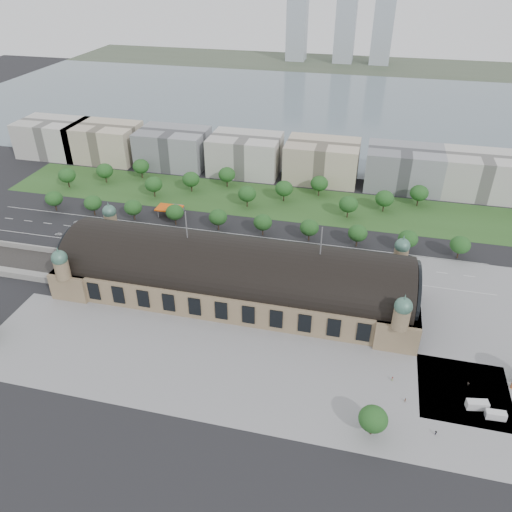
% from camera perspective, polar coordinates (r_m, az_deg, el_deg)
% --- Properties ---
extents(ground, '(900.00, 900.00, 0.00)m').
position_cam_1_polar(ground, '(216.14, -2.37, -4.37)').
color(ground, black).
rests_on(ground, ground).
extents(station, '(150.00, 48.40, 44.30)m').
position_cam_1_polar(station, '(210.19, -2.43, -2.12)').
color(station, '#8A7656').
rests_on(station, ground).
extents(track_cutting, '(70.00, 24.00, 3.10)m').
position_cam_1_polar(track_cutting, '(262.17, -26.35, -0.73)').
color(track_cutting, black).
rests_on(track_cutting, ground).
extents(plaza_south, '(190.00, 48.00, 0.12)m').
position_cam_1_polar(plaza_south, '(181.96, -3.06, -12.86)').
color(plaza_south, gray).
rests_on(plaza_south, ground).
extents(plaza_east, '(56.00, 100.00, 0.12)m').
position_cam_1_polar(plaza_east, '(217.23, 25.08, -7.75)').
color(plaza_east, gray).
rests_on(plaza_east, ground).
extents(road_slab, '(260.00, 26.00, 0.10)m').
position_cam_1_polar(road_slab, '(251.38, -4.44, 1.30)').
color(road_slab, black).
rests_on(road_slab, ground).
extents(grass_belt, '(300.00, 45.00, 0.10)m').
position_cam_1_polar(grass_belt, '(296.74, -0.34, 6.49)').
color(grass_belt, '#2C5221').
rests_on(grass_belt, ground).
extents(petrol_station, '(14.00, 13.00, 5.05)m').
position_cam_1_polar(petrol_station, '(283.18, -9.40, 5.38)').
color(petrol_station, '#E0510D').
rests_on(petrol_station, ground).
extents(lake, '(700.00, 320.00, 0.08)m').
position_cam_1_polar(lake, '(484.57, 7.52, 16.52)').
color(lake, slate).
rests_on(lake, ground).
extents(far_shore, '(700.00, 120.00, 0.14)m').
position_cam_1_polar(far_shore, '(678.71, 9.76, 20.83)').
color(far_shore, '#44513D').
rests_on(far_shore, ground).
extents(far_tower_left, '(24.00, 24.00, 80.00)m').
position_cam_1_polar(far_tower_left, '(689.10, 4.72, 24.69)').
color(far_tower_left, '#9EA8B2').
rests_on(far_tower_left, ground).
extents(far_tower_mid, '(24.00, 24.00, 85.00)m').
position_cam_1_polar(far_tower_mid, '(681.85, 10.20, 24.48)').
color(far_tower_mid, '#9EA8B2').
rests_on(far_tower_mid, ground).
extents(far_tower_right, '(24.00, 24.00, 75.00)m').
position_cam_1_polar(far_tower_right, '(680.73, 14.26, 23.61)').
color(far_tower_right, '#9EA8B2').
rests_on(far_tower_right, ground).
extents(office_0, '(45.00, 32.00, 24.00)m').
position_cam_1_polar(office_0, '(389.12, -22.12, 12.42)').
color(office_0, beige).
rests_on(office_0, ground).
extents(office_1, '(45.00, 32.00, 24.00)m').
position_cam_1_polar(office_1, '(368.07, -16.85, 12.35)').
color(office_1, '#C3B599').
rests_on(office_1, ground).
extents(office_2, '(45.00, 32.00, 24.00)m').
position_cam_1_polar(office_2, '(346.49, -9.44, 12.08)').
color(office_2, gray).
rests_on(office_2, ground).
extents(office_3, '(45.00, 32.00, 24.00)m').
position_cam_1_polar(office_3, '(331.11, -1.23, 11.55)').
color(office_3, beige).
rests_on(office_3, ground).
extents(office_4, '(45.00, 32.00, 24.00)m').
position_cam_1_polar(office_4, '(322.82, 7.54, 10.72)').
color(office_4, '#C3B599').
rests_on(office_4, ground).
extents(office_5, '(45.00, 32.00, 24.00)m').
position_cam_1_polar(office_5, '(322.16, 16.51, 9.62)').
color(office_5, gray).
rests_on(office_5, ground).
extents(office_6, '(45.00, 32.00, 24.00)m').
position_cam_1_polar(office_6, '(328.15, 24.38, 8.45)').
color(office_6, beige).
rests_on(office_6, ground).
extents(tree_row_0, '(9.60, 9.60, 11.52)m').
position_cam_1_polar(tree_row_0, '(302.56, -22.10, 6.11)').
color(tree_row_0, '#2D2116').
rests_on(tree_row_0, ground).
extents(tree_row_1, '(9.60, 9.60, 11.52)m').
position_cam_1_polar(tree_row_1, '(289.82, -18.16, 5.78)').
color(tree_row_1, '#2D2116').
rests_on(tree_row_1, ground).
extents(tree_row_2, '(9.60, 9.60, 11.52)m').
position_cam_1_polar(tree_row_2, '(278.57, -13.88, 5.40)').
color(tree_row_2, '#2D2116').
rests_on(tree_row_2, ground).
extents(tree_row_3, '(9.60, 9.60, 11.52)m').
position_cam_1_polar(tree_row_3, '(269.00, -9.27, 4.95)').
color(tree_row_3, '#2D2116').
rests_on(tree_row_3, ground).
extents(tree_row_4, '(9.60, 9.60, 11.52)m').
position_cam_1_polar(tree_row_4, '(261.28, -4.37, 4.44)').
color(tree_row_4, '#2D2116').
rests_on(tree_row_4, ground).
extents(tree_row_5, '(9.60, 9.60, 11.52)m').
position_cam_1_polar(tree_row_5, '(255.60, 0.78, 3.87)').
color(tree_row_5, '#2D2116').
rests_on(tree_row_5, ground).
extents(tree_row_6, '(9.60, 9.60, 11.52)m').
position_cam_1_polar(tree_row_6, '(252.08, 6.12, 3.24)').
color(tree_row_6, '#2D2116').
rests_on(tree_row_6, ground).
extents(tree_row_7, '(9.60, 9.60, 11.52)m').
position_cam_1_polar(tree_row_7, '(250.82, 11.55, 2.58)').
color(tree_row_7, '#2D2116').
rests_on(tree_row_7, ground).
extents(tree_row_8, '(9.60, 9.60, 11.52)m').
position_cam_1_polar(tree_row_8, '(251.85, 16.98, 1.89)').
color(tree_row_8, '#2D2116').
rests_on(tree_row_8, ground).
extents(tree_row_9, '(9.60, 9.60, 11.52)m').
position_cam_1_polar(tree_row_9, '(255.14, 22.31, 1.19)').
color(tree_row_9, '#2D2116').
rests_on(tree_row_9, ground).
extents(tree_belt_0, '(10.40, 10.40, 12.48)m').
position_cam_1_polar(tree_belt_0, '(330.08, -20.80, 8.62)').
color(tree_belt_0, '#2D2116').
rests_on(tree_belt_0, ground).
extents(tree_belt_1, '(10.40, 10.40, 12.48)m').
position_cam_1_polar(tree_belt_1, '(329.60, -16.91, 9.31)').
color(tree_belt_1, '#2D2116').
rests_on(tree_belt_1, ground).
extents(tree_belt_2, '(10.40, 10.40, 12.48)m').
position_cam_1_polar(tree_belt_2, '(330.65, -13.01, 9.96)').
color(tree_belt_2, '#2D2116').
rests_on(tree_belt_2, ground).
extents(tree_belt_3, '(10.40, 10.40, 12.48)m').
position_cam_1_polar(tree_belt_3, '(302.94, -11.63, 8.05)').
color(tree_belt_3, '#2D2116').
rests_on(tree_belt_3, ground).
extents(tree_belt_4, '(10.40, 10.40, 12.48)m').
position_cam_1_polar(tree_belt_4, '(305.98, -7.44, 8.69)').
color(tree_belt_4, '#2D2116').
rests_on(tree_belt_4, ground).
extents(tree_belt_5, '(10.40, 10.40, 12.48)m').
position_cam_1_polar(tree_belt_5, '(310.62, -3.35, 9.28)').
color(tree_belt_5, '#2D2116').
rests_on(tree_belt_5, ground).
extents(tree_belt_6, '(10.40, 10.40, 12.48)m').
position_cam_1_polar(tree_belt_6, '(284.76, -1.02, 7.12)').
color(tree_belt_6, '#2D2116').
rests_on(tree_belt_6, ground).
extents(tree_belt_7, '(10.40, 10.40, 12.48)m').
position_cam_1_polar(tree_belt_7, '(291.73, 3.22, 7.71)').
color(tree_belt_7, '#2D2116').
rests_on(tree_belt_7, ground).
extents(tree_belt_8, '(10.40, 10.40, 12.48)m').
position_cam_1_polar(tree_belt_8, '(300.22, 7.25, 8.23)').
color(tree_belt_8, '#2D2116').
rests_on(tree_belt_8, ground).
extents(tree_belt_9, '(10.40, 10.40, 12.48)m').
position_cam_1_polar(tree_belt_9, '(277.31, 10.52, 5.84)').
color(tree_belt_9, '#2D2116').
rests_on(tree_belt_9, ground).
extents(tree_belt_10, '(10.40, 10.40, 12.48)m').
position_cam_1_polar(tree_belt_10, '(288.24, 14.49, 6.38)').
color(tree_belt_10, '#2D2116').
rests_on(tree_belt_10, ground).
extents(tree_belt_11, '(10.40, 10.40, 12.48)m').
position_cam_1_polar(tree_belt_11, '(300.46, 18.15, 6.86)').
color(tree_belt_11, '#2D2116').
rests_on(tree_belt_11, ground).
extents(tree_plaza_s, '(9.00, 9.00, 10.64)m').
position_cam_1_polar(tree_plaza_s, '(162.22, 13.24, -17.67)').
color(tree_plaza_s, '#2D2116').
rests_on(tree_plaza_s, ground).
extents(traffic_car_0, '(3.92, 1.97, 1.28)m').
position_cam_1_polar(traffic_car_0, '(278.36, -21.65, 2.36)').
color(traffic_car_0, silver).
rests_on(traffic_car_0, ground).
extents(traffic_car_1, '(4.54, 1.59, 1.49)m').
position_cam_1_polar(traffic_car_1, '(285.89, -19.68, 3.60)').
color(traffic_car_1, gray).
rests_on(traffic_car_1, ground).
extents(traffic_car_2, '(4.98, 2.51, 1.35)m').
position_cam_1_polar(traffic_car_2, '(262.24, -12.65, 2.12)').
color(traffic_car_2, black).
rests_on(traffic_car_2, ground).
extents(traffic_car_3, '(5.41, 2.61, 1.52)m').
position_cam_1_polar(traffic_car_3, '(258.19, -5.39, 2.34)').
color(traffic_car_3, maroon).
rests_on(traffic_car_3, ground).
extents(traffic_car_4, '(3.92, 1.89, 1.29)m').
position_cam_1_polar(traffic_car_4, '(244.11, -3.03, 0.51)').
color(traffic_car_4, '#172141').
rests_on(traffic_car_4, ground).
extents(traffic_car_5, '(4.03, 1.52, 1.31)m').
position_cam_1_polar(traffic_car_5, '(245.43, 6.40, 0.53)').
color(traffic_car_5, slate).
rests_on(traffic_car_5, ground).
extents(traffic_car_6, '(5.57, 3.02, 1.48)m').
position_cam_1_polar(traffic_car_6, '(235.79, 16.76, -2.22)').
color(traffic_car_6, silver).
rests_on(traffic_car_6, ground).
extents(parked_car_0, '(4.38, 3.44, 1.39)m').
position_cam_1_polar(parked_car_0, '(254.96, -14.57, 0.92)').
color(parked_car_0, black).
rests_on(parked_car_0, ground).
extents(parked_car_1, '(5.25, 3.73, 1.33)m').
position_cam_1_polar(parked_car_1, '(250.44, -12.82, 0.56)').
color(parked_car_1, maroon).
rests_on(parked_car_1, ground).
extents(parked_car_2, '(4.81, 4.44, 1.36)m').
position_cam_1_polar(parked_car_2, '(247.39, -9.97, 0.50)').
color(parked_car_2, '#172542').
rests_on(parked_car_2, ground).
extents(parked_car_3, '(4.46, 4.10, 1.48)m').
position_cam_1_polar(parked_car_3, '(251.03, -12.01, 0.77)').
color(parked_car_3, '#5C5E64').
rests_on(parked_car_3, ground).
extents(parked_car_4, '(4.84, 4.42, 1.61)m').
position_cam_1_polar(parked_car_4, '(242.99, -7.21, 0.16)').
color(parked_car_4, '#B9B9BB').
rests_on(parked_car_4, ground).
extents(parked_car_5, '(5.21, 4.56, 1.34)m').
position_cam_1_polar(parked_car_5, '(248.79, -12.77, 0.34)').
color(parked_car_5, gray).
rests_on(parked_car_5, ground).
extents(parked_car_6, '(5.18, 4.40, 1.42)m').
position_cam_1_polar(parked_car_6, '(248.20, -10.46, 0.57)').
color(parked_car_6, black).
rests_on(parked_car_6, ground).
extents(bus_west, '(13.14, 3.46, 3.63)m').
position_cam_1_polar(bus_west, '(239.14, -3.20, 0.10)').
color(bus_west, '#C84420').
rests_on(bus_west, ground).
extents(bus_mid, '(10.73, 2.60, 2.98)m').
position_cam_1_polar(bus_mid, '(234.32, 4.55, -0.79)').
color(bus_mid, silver).
rests_on(bus_mid, ground).
extents(bus_east, '(11.45, 3.55, 3.14)m').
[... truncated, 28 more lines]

